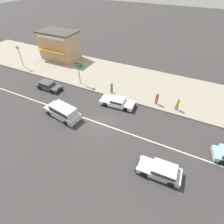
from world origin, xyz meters
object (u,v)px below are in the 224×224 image
object	(u,v)px
pedestrian_mid_kerb	(178,104)
pedestrian_far_end	(157,98)
hatchback_dark_grey_1	(48,85)
hatchback_silver_2	(161,170)
street_clock	(19,52)
arrow_signboard	(81,67)
pedestrian_near_clock	(112,87)
shopfront_corner_warung	(60,45)
minivan_silver_3	(63,111)
sedan_white_4	(118,102)

from	to	relation	value
pedestrian_mid_kerb	pedestrian_far_end	distance (m)	2.59
hatchback_dark_grey_1	hatchback_silver_2	size ratio (longest dim) A/B	0.95
hatchback_silver_2	pedestrian_mid_kerb	xyz separation A→B (m)	(-0.40, 9.52, 0.48)
street_clock	pedestrian_far_end	xyz separation A→B (m)	(23.76, -0.16, -1.71)
arrow_signboard	pedestrian_mid_kerb	xyz separation A→B (m)	(13.81, -0.00, -1.88)
pedestrian_near_clock	shopfront_corner_warung	bearing A→B (deg)	154.85
minivan_silver_3	shopfront_corner_warung	bearing A→B (deg)	129.09
hatchback_dark_grey_1	arrow_signboard	distance (m)	5.56
hatchback_silver_2	street_clock	bearing A→B (deg)	160.06
hatchback_dark_grey_1	hatchback_silver_2	xyz separation A→B (m)	(18.15, -6.39, 0.00)
minivan_silver_3	hatchback_silver_2	bearing A→B (deg)	-10.86
hatchback_dark_grey_1	minivan_silver_3	bearing A→B (deg)	-34.65
sedan_white_4	shopfront_corner_warung	distance (m)	18.27
hatchback_silver_2	arrow_signboard	xyz separation A→B (m)	(-14.21, 9.53, 2.36)
sedan_white_4	shopfront_corner_warung	world-z (taller)	shopfront_corner_warung
pedestrian_far_end	shopfront_corner_warung	world-z (taller)	shopfront_corner_warung
hatchback_silver_2	shopfront_corner_warung	world-z (taller)	shopfront_corner_warung
arrow_signboard	pedestrian_far_end	bearing A→B (deg)	0.08
shopfront_corner_warung	minivan_silver_3	bearing A→B (deg)	-50.91
pedestrian_mid_kerb	sedan_white_4	bearing A→B (deg)	-161.85
hatchback_silver_2	sedan_white_4	world-z (taller)	hatchback_silver_2
sedan_white_4	street_clock	bearing A→B (deg)	172.67
minivan_silver_3	pedestrian_mid_kerb	size ratio (longest dim) A/B	3.15
hatchback_dark_grey_1	minivan_silver_3	size ratio (longest dim) A/B	0.74
minivan_silver_3	pedestrian_mid_kerb	bearing A→B (deg)	30.99
shopfront_corner_warung	hatchback_dark_grey_1	bearing A→B (deg)	-61.41
minivan_silver_3	shopfront_corner_warung	size ratio (longest dim) A/B	0.72
pedestrian_near_clock	arrow_signboard	bearing A→B (deg)	177.89
street_clock	pedestrian_far_end	size ratio (longest dim) A/B	2.25
minivan_silver_3	pedestrian_near_clock	distance (m)	7.61
hatchback_dark_grey_1	street_clock	size ratio (longest dim) A/B	0.99
hatchback_dark_grey_1	sedan_white_4	world-z (taller)	hatchback_dark_grey_1
pedestrian_near_clock	pedestrian_far_end	size ratio (longest dim) A/B	0.97
street_clock	pedestrian_near_clock	world-z (taller)	street_clock
sedan_white_4	shopfront_corner_warung	bearing A→B (deg)	151.30
arrow_signboard	pedestrian_mid_kerb	size ratio (longest dim) A/B	2.10
street_clock	minivan_silver_3	bearing A→B (deg)	-26.96
pedestrian_mid_kerb	pedestrian_far_end	bearing A→B (deg)	179.59
pedestrian_near_clock	shopfront_corner_warung	world-z (taller)	shopfront_corner_warung
street_clock	pedestrian_far_end	bearing A→B (deg)	-0.39
street_clock	pedestrian_mid_kerb	world-z (taller)	street_clock
hatchback_dark_grey_1	pedestrian_near_clock	bearing A→B (deg)	18.50
pedestrian_mid_kerb	shopfront_corner_warung	world-z (taller)	shopfront_corner_warung
hatchback_silver_2	pedestrian_near_clock	size ratio (longest dim) A/B	2.41
street_clock	pedestrian_mid_kerb	size ratio (longest dim) A/B	2.35
arrow_signboard	shopfront_corner_warung	size ratio (longest dim) A/B	0.48
minivan_silver_3	pedestrian_far_end	size ratio (longest dim) A/B	3.01
sedan_white_4	pedestrian_near_clock	size ratio (longest dim) A/B	2.89
minivan_silver_3	pedestrian_mid_kerb	xyz separation A→B (m)	(11.92, 7.16, 0.22)
hatchback_dark_grey_1	hatchback_silver_2	world-z (taller)	same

